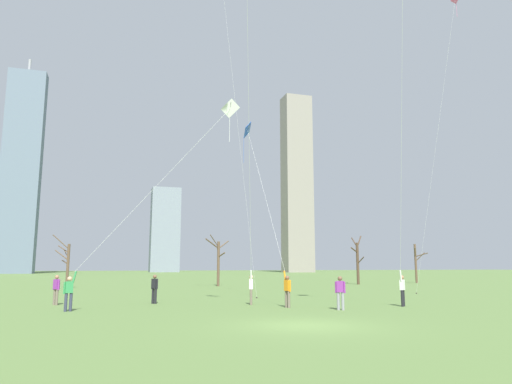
# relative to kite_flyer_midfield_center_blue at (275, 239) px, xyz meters

# --- Properties ---
(ground_plane) EXTENTS (400.00, 400.00, 0.00)m
(ground_plane) POSITION_rel_kite_flyer_midfield_center_blue_xyz_m (-2.13, -9.30, -3.67)
(ground_plane) COLOR #5B7A3D
(kite_flyer_midfield_center_blue) EXTENTS (1.22, 11.08, 13.08)m
(kite_flyer_midfield_center_blue) POSITION_rel_kite_flyer_midfield_center_blue_xyz_m (0.00, 0.00, 0.00)
(kite_flyer_midfield_center_blue) COLOR #726656
(kite_flyer_midfield_center_blue) RESTS_ON ground
(kite_flyer_foreground_right_purple) EXTENTS (4.45, 7.77, 20.35)m
(kite_flyer_foreground_right_purple) POSITION_rel_kite_flyer_midfield_center_blue_xyz_m (5.24, -4.84, 0.74)
(kite_flyer_foreground_right_purple) COLOR black
(kite_flyer_foreground_right_purple) RESTS_ON ground
(kite_flyer_far_back_yellow) EXTENTS (3.39, 9.71, 20.21)m
(kite_flyer_far_back_yellow) POSITION_rel_kite_flyer_midfield_center_blue_xyz_m (-1.78, -1.14, -0.74)
(kite_flyer_far_back_yellow) COLOR #726656
(kite_flyer_far_back_yellow) RESTS_ON ground
(kite_flyer_foreground_left_white) EXTENTS (8.43, 0.63, 11.12)m
(kite_flyer_foreground_left_white) POSITION_rel_kite_flyer_midfield_center_blue_xyz_m (-9.68, -1.36, -1.38)
(kite_flyer_foreground_left_white) COLOR #33384C
(kite_flyer_foreground_left_white) RESTS_ON ground
(bystander_far_off_by_trees) EXTENTS (0.37, 0.42, 1.62)m
(bystander_far_off_by_trees) POSITION_rel_kite_flyer_midfield_center_blue_xyz_m (-11.74, 2.72, -2.76)
(bystander_far_off_by_trees) COLOR #726656
(bystander_far_off_by_trees) RESTS_ON ground
(bystander_strolling_midfield) EXTENTS (0.43, 0.36, 1.62)m
(bystander_strolling_midfield) POSITION_rel_kite_flyer_midfield_center_blue_xyz_m (1.81, -4.45, -2.76)
(bystander_strolling_midfield) COLOR gray
(bystander_strolling_midfield) RESTS_ON ground
(bystander_watching_nearby) EXTENTS (0.36, 0.43, 1.62)m
(bystander_watching_nearby) POSITION_rel_kite_flyer_midfield_center_blue_xyz_m (-6.51, 2.13, -2.76)
(bystander_watching_nearby) COLOR black
(bystander_watching_nearby) RESTS_ON ground
(distant_kite_drifting_right_pink) EXTENTS (2.77, 3.91, 23.43)m
(distant_kite_drifting_right_pink) POSITION_rel_kite_flyer_midfield_center_blue_xyz_m (15.80, 2.94, 16.40)
(distant_kite_drifting_right_pink) COLOR pink
(distant_kite_drifting_right_pink) RESTS_ON ground
(bare_tree_rightmost) EXTENTS (1.83, 1.40, 4.82)m
(bare_tree_rightmost) POSITION_rel_kite_flyer_midfield_center_blue_xyz_m (27.45, 25.05, -1.10)
(bare_tree_rightmost) COLOR brown
(bare_tree_rightmost) RESTS_ON ground
(bare_tree_far_right_edge) EXTENTS (1.64, 1.72, 5.05)m
(bare_tree_far_right_edge) POSITION_rel_kite_flyer_midfield_center_blue_xyz_m (-13.00, 22.47, -1.28)
(bare_tree_far_right_edge) COLOR brown
(bare_tree_far_right_edge) RESTS_ON ground
(bare_tree_center) EXTENTS (2.85, 1.93, 5.36)m
(bare_tree_center) POSITION_rel_kite_flyer_midfield_center_blue_xyz_m (1.83, 23.45, -0.93)
(bare_tree_center) COLOR brown
(bare_tree_center) RESTS_ON ground
(bare_tree_left_of_center) EXTENTS (2.33, 2.43, 5.68)m
(bare_tree_left_of_center) POSITION_rel_kite_flyer_midfield_center_blue_xyz_m (18.34, 23.40, -0.89)
(bare_tree_left_of_center) COLOR #4C3828
(bare_tree_left_of_center) RESTS_ON ground
(skyline_mid_tower_left) EXTENTS (10.06, 5.14, 61.62)m
(skyline_mid_tower_left) POSITION_rel_kite_flyer_midfield_center_blue_xyz_m (-34.62, 116.50, 25.15)
(skyline_mid_tower_left) COLOR slate
(skyline_mid_tower_left) RESTS_ON ground
(skyline_tall_tower) EXTENTS (5.01, 6.24, 50.74)m
(skyline_tall_tower) POSITION_rel_kite_flyer_midfield_center_blue_xyz_m (-36.97, 135.28, 18.92)
(skyline_tall_tower) COLOR slate
(skyline_tall_tower) RESTS_ON ground
(skyline_wide_slab) EXTENTS (9.29, 6.87, 59.92)m
(skyline_wide_slab) POSITION_rel_kite_flyer_midfield_center_blue_xyz_m (49.57, 118.79, 26.29)
(skyline_wide_slab) COLOR gray
(skyline_wide_slab) RESTS_ON ground
(skyline_squat_block) EXTENTS (9.67, 8.14, 28.66)m
(skyline_squat_block) POSITION_rel_kite_flyer_midfield_center_blue_xyz_m (7.86, 136.98, 10.66)
(skyline_squat_block) COLOR gray
(skyline_squat_block) RESTS_ON ground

